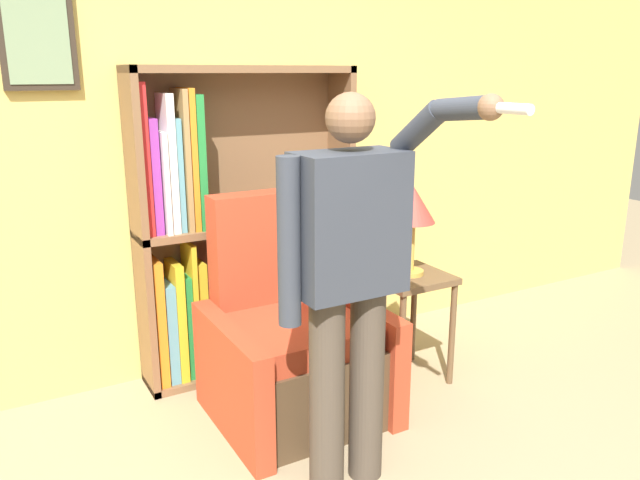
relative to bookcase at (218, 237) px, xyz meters
The scene contains 6 objects.
wall_back 0.59m from the bookcase, 108.45° to the left, with size 8.00×0.11×2.80m.
bookcase is the anchor object (origin of this frame).
armchair 0.79m from the bookcase, 75.27° to the right, with size 0.84×0.81×1.14m.
person_standing 1.29m from the bookcase, 85.98° to the right, with size 0.59×0.78×1.69m.
side_table 1.15m from the bookcase, 34.59° to the right, with size 0.41×0.41×0.64m.
table_lamp 1.12m from the bookcase, 34.59° to the right, with size 0.25×0.25×0.51m.
Camera 1 is at (-1.14, -1.43, 1.75)m, focal length 35.00 mm.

